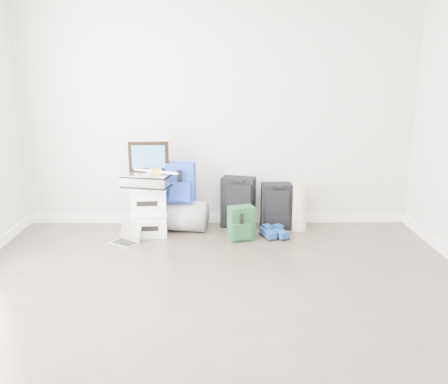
{
  "coord_description": "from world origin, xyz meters",
  "views": [
    {
      "loc": [
        0.03,
        -2.93,
        1.77
      ],
      "look_at": [
        0.07,
        1.9,
        0.53
      ],
      "focal_mm": 38.0,
      "sensor_mm": 36.0,
      "label": 1
    }
  ],
  "objects_px": {
    "boxes_stack": "(149,211)",
    "briefcase": "(148,180)",
    "large_suitcase": "(238,202)",
    "laptop": "(127,238)",
    "carry_on": "(276,206)",
    "duffel_bag": "(182,216)"
  },
  "relations": [
    {
      "from": "boxes_stack",
      "to": "carry_on",
      "type": "relative_size",
      "value": 1.05
    },
    {
      "from": "duffel_bag",
      "to": "laptop",
      "type": "bearing_deg",
      "value": -133.89
    },
    {
      "from": "large_suitcase",
      "to": "carry_on",
      "type": "bearing_deg",
      "value": 3.25
    },
    {
      "from": "duffel_bag",
      "to": "briefcase",
      "type": "bearing_deg",
      "value": -145.97
    },
    {
      "from": "boxes_stack",
      "to": "briefcase",
      "type": "relative_size",
      "value": 1.14
    },
    {
      "from": "large_suitcase",
      "to": "laptop",
      "type": "height_order",
      "value": "large_suitcase"
    },
    {
      "from": "duffel_bag",
      "to": "large_suitcase",
      "type": "bearing_deg",
      "value": 21.54
    },
    {
      "from": "boxes_stack",
      "to": "duffel_bag",
      "type": "distance_m",
      "value": 0.39
    },
    {
      "from": "briefcase",
      "to": "carry_on",
      "type": "relative_size",
      "value": 0.92
    },
    {
      "from": "laptop",
      "to": "carry_on",
      "type": "bearing_deg",
      "value": 49.88
    },
    {
      "from": "briefcase",
      "to": "laptop",
      "type": "relative_size",
      "value": 1.39
    },
    {
      "from": "boxes_stack",
      "to": "briefcase",
      "type": "height_order",
      "value": "briefcase"
    },
    {
      "from": "briefcase",
      "to": "carry_on",
      "type": "height_order",
      "value": "briefcase"
    },
    {
      "from": "boxes_stack",
      "to": "large_suitcase",
      "type": "distance_m",
      "value": 1.03
    },
    {
      "from": "carry_on",
      "to": "laptop",
      "type": "bearing_deg",
      "value": -166.56
    },
    {
      "from": "briefcase",
      "to": "carry_on",
      "type": "distance_m",
      "value": 1.48
    },
    {
      "from": "briefcase",
      "to": "boxes_stack",
      "type": "bearing_deg",
      "value": -167.21
    },
    {
      "from": "briefcase",
      "to": "laptop",
      "type": "bearing_deg",
      "value": -117.4
    },
    {
      "from": "boxes_stack",
      "to": "briefcase",
      "type": "xyz_separation_m",
      "value": [
        0.0,
        0.0,
        0.35
      ]
    },
    {
      "from": "laptop",
      "to": "briefcase",
      "type": "bearing_deg",
      "value": 84.12
    },
    {
      "from": "large_suitcase",
      "to": "briefcase",
      "type": "bearing_deg",
      "value": -150.44
    },
    {
      "from": "carry_on",
      "to": "briefcase",
      "type": "bearing_deg",
      "value": -173.95
    }
  ]
}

